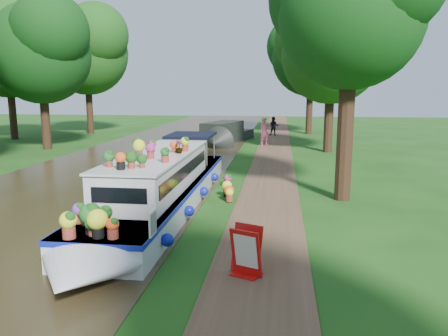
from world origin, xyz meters
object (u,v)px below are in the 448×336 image
at_px(plant_boat, 159,185).
at_px(sandwich_board, 246,254).
at_px(pedestrian_pink, 265,131).
at_px(second_boat, 223,134).
at_px(pedestrian_dark, 274,126).

relative_size(plant_boat, sandwich_board, 12.94).
bearing_deg(sandwich_board, pedestrian_pink, 113.59).
xyz_separation_m(second_boat, sandwich_board, (3.52, -22.79, -0.10)).
distance_m(plant_boat, pedestrian_pink, 17.02).
xyz_separation_m(plant_boat, sandwich_board, (3.17, -4.61, -0.35)).
bearing_deg(sandwich_board, second_boat, 121.25).
bearing_deg(pedestrian_pink, second_boat, 133.46).
distance_m(second_boat, sandwich_board, 23.06).
height_order(second_boat, pedestrian_pink, pedestrian_pink).
relative_size(second_boat, pedestrian_pink, 4.28).
bearing_deg(plant_boat, sandwich_board, -55.46).
bearing_deg(pedestrian_pink, pedestrian_dark, 62.92).
distance_m(plant_boat, pedestrian_dark, 23.46).
height_order(plant_boat, second_boat, plant_boat).
relative_size(plant_boat, pedestrian_dark, 8.66).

